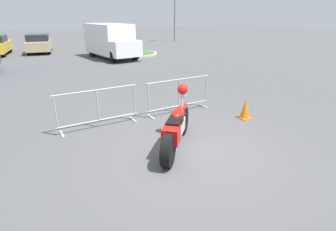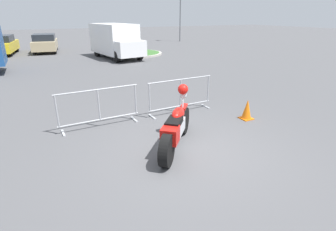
% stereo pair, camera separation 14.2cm
% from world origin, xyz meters
% --- Properties ---
extents(ground_plane, '(120.00, 120.00, 0.00)m').
position_xyz_m(ground_plane, '(0.00, 0.00, 0.00)').
color(ground_plane, '#4C4C4F').
extents(motorcycle, '(1.71, 1.88, 1.33)m').
position_xyz_m(motorcycle, '(-0.19, 0.34, 0.51)').
color(motorcycle, black).
rests_on(motorcycle, ground).
extents(crowd_barrier_near, '(2.22, 0.49, 1.07)m').
position_xyz_m(crowd_barrier_near, '(-1.46, 2.35, 0.55)').
color(crowd_barrier_near, '#9EA0A5').
rests_on(crowd_barrier_near, ground).
extents(crowd_barrier_far, '(2.22, 0.49, 1.07)m').
position_xyz_m(crowd_barrier_far, '(1.07, 2.35, 0.55)').
color(crowd_barrier_far, '#9EA0A5').
rests_on(crowd_barrier_far, ground).
extents(delivery_van, '(2.67, 5.23, 2.31)m').
position_xyz_m(delivery_van, '(2.57, 14.20, 1.24)').
color(delivery_van, white).
rests_on(delivery_van, ground).
extents(parked_car_tan, '(2.29, 4.45, 1.45)m').
position_xyz_m(parked_car_tan, '(-1.68, 19.86, 0.73)').
color(parked_car_tan, tan).
rests_on(parked_car_tan, ground).
extents(pedestrian, '(0.48, 0.48, 1.69)m').
position_xyz_m(pedestrian, '(3.98, 19.88, 0.92)').
color(pedestrian, '#262838').
rests_on(pedestrian, ground).
extents(planter_island, '(4.33, 4.33, 1.25)m').
position_xyz_m(planter_island, '(4.05, 15.10, 0.37)').
color(planter_island, '#ADA89E').
rests_on(planter_island, ground).
extents(traffic_cone, '(0.34, 0.34, 0.59)m').
position_xyz_m(traffic_cone, '(2.52, 0.93, 0.29)').
color(traffic_cone, orange).
rests_on(traffic_cone, ground).
extents(street_lamp, '(0.36, 0.70, 5.68)m').
position_xyz_m(street_lamp, '(12.77, 22.89, 3.71)').
color(street_lamp, '#595B60').
rests_on(street_lamp, ground).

